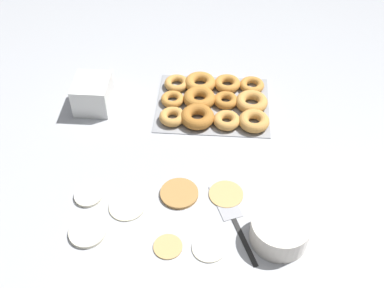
{
  "coord_description": "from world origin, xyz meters",
  "views": [
    {
      "loc": [
        -0.13,
        0.96,
        1.14
      ],
      "look_at": [
        -0.06,
        -0.12,
        0.04
      ],
      "focal_mm": 45.0,
      "sensor_mm": 36.0,
      "label": 1
    }
  ],
  "objects_px": {
    "pancake_2": "(88,196)",
    "pancake_6": "(87,232)",
    "pancake_1": "(168,246)",
    "container_stack": "(93,94)",
    "pancake_5": "(226,194)",
    "pancake_0": "(127,206)",
    "pancake_4": "(179,193)",
    "batter_bowl": "(280,230)",
    "donut_tray": "(214,102)",
    "pancake_3": "(209,247)",
    "spatula": "(229,210)"
  },
  "relations": [
    {
      "from": "pancake_2",
      "to": "donut_tray",
      "type": "height_order",
      "value": "donut_tray"
    },
    {
      "from": "pancake_5",
      "to": "pancake_0",
      "type": "bearing_deg",
      "value": 12.93
    },
    {
      "from": "pancake_6",
      "to": "donut_tray",
      "type": "relative_size",
      "value": 0.26
    },
    {
      "from": "pancake_1",
      "to": "pancake_4",
      "type": "bearing_deg",
      "value": -94.65
    },
    {
      "from": "pancake_5",
      "to": "pancake_6",
      "type": "distance_m",
      "value": 0.42
    },
    {
      "from": "pancake_2",
      "to": "pancake_0",
      "type": "bearing_deg",
      "value": 166.29
    },
    {
      "from": "pancake_4",
      "to": "spatula",
      "type": "relative_size",
      "value": 0.4
    },
    {
      "from": "pancake_2",
      "to": "pancake_5",
      "type": "relative_size",
      "value": 0.81
    },
    {
      "from": "pancake_3",
      "to": "batter_bowl",
      "type": "bearing_deg",
      "value": -166.5
    },
    {
      "from": "pancake_0",
      "to": "pancake_6",
      "type": "bearing_deg",
      "value": 46.18
    },
    {
      "from": "pancake_1",
      "to": "pancake_4",
      "type": "relative_size",
      "value": 0.7
    },
    {
      "from": "pancake_3",
      "to": "container_stack",
      "type": "xyz_separation_m",
      "value": [
        0.44,
        -0.56,
        0.05
      ]
    },
    {
      "from": "pancake_2",
      "to": "spatula",
      "type": "relative_size",
      "value": 0.29
    },
    {
      "from": "pancake_6",
      "to": "batter_bowl",
      "type": "height_order",
      "value": "batter_bowl"
    },
    {
      "from": "pancake_0",
      "to": "spatula",
      "type": "xyz_separation_m",
      "value": [
        -0.3,
        -0.01,
        -0.0
      ]
    },
    {
      "from": "pancake_1",
      "to": "pancake_6",
      "type": "xyz_separation_m",
      "value": [
        0.23,
        -0.03,
        0.0
      ]
    },
    {
      "from": "donut_tray",
      "to": "pancake_6",
      "type": "bearing_deg",
      "value": 59.65
    },
    {
      "from": "pancake_2",
      "to": "pancake_5",
      "type": "xyz_separation_m",
      "value": [
        -0.41,
        -0.04,
        -0.0
      ]
    },
    {
      "from": "pancake_5",
      "to": "batter_bowl",
      "type": "bearing_deg",
      "value": 135.75
    },
    {
      "from": "pancake_4",
      "to": "batter_bowl",
      "type": "distance_m",
      "value": 0.32
    },
    {
      "from": "pancake_0",
      "to": "batter_bowl",
      "type": "relative_size",
      "value": 0.65
    },
    {
      "from": "pancake_1",
      "to": "donut_tray",
      "type": "distance_m",
      "value": 0.61
    },
    {
      "from": "pancake_3",
      "to": "pancake_4",
      "type": "xyz_separation_m",
      "value": [
        0.1,
        -0.18,
        0.0
      ]
    },
    {
      "from": "pancake_0",
      "to": "pancake_2",
      "type": "xyz_separation_m",
      "value": [
        0.12,
        -0.03,
        0.0
      ]
    },
    {
      "from": "pancake_6",
      "to": "container_stack",
      "type": "xyz_separation_m",
      "value": [
        0.09,
        -0.54,
        0.05
      ]
    },
    {
      "from": "pancake_3",
      "to": "spatula",
      "type": "distance_m",
      "value": 0.14
    },
    {
      "from": "pancake_0",
      "to": "donut_tray",
      "type": "distance_m",
      "value": 0.53
    },
    {
      "from": "pancake_2",
      "to": "pancake_3",
      "type": "relative_size",
      "value": 0.9
    },
    {
      "from": "donut_tray",
      "to": "container_stack",
      "type": "height_order",
      "value": "container_stack"
    },
    {
      "from": "pancake_1",
      "to": "spatula",
      "type": "distance_m",
      "value": 0.22
    },
    {
      "from": "pancake_3",
      "to": "pancake_5",
      "type": "height_order",
      "value": "same"
    },
    {
      "from": "pancake_5",
      "to": "donut_tray",
      "type": "xyz_separation_m",
      "value": [
        0.05,
        -0.4,
        0.02
      ]
    },
    {
      "from": "batter_bowl",
      "to": "pancake_6",
      "type": "bearing_deg",
      "value": 2.31
    },
    {
      "from": "pancake_2",
      "to": "pancake_6",
      "type": "bearing_deg",
      "value": 101.29
    },
    {
      "from": "pancake_2",
      "to": "pancake_5",
      "type": "bearing_deg",
      "value": -174.84
    },
    {
      "from": "pancake_3",
      "to": "donut_tray",
      "type": "relative_size",
      "value": 0.23
    },
    {
      "from": "batter_bowl",
      "to": "pancake_3",
      "type": "bearing_deg",
      "value": 13.5
    },
    {
      "from": "pancake_6",
      "to": "donut_tray",
      "type": "distance_m",
      "value": 0.66
    },
    {
      "from": "pancake_3",
      "to": "pancake_4",
      "type": "relative_size",
      "value": 0.81
    },
    {
      "from": "pancake_6",
      "to": "spatula",
      "type": "xyz_separation_m",
      "value": [
        -0.4,
        -0.11,
        -0.0
      ]
    },
    {
      "from": "donut_tray",
      "to": "container_stack",
      "type": "relative_size",
      "value": 2.88
    },
    {
      "from": "pancake_2",
      "to": "pancake_4",
      "type": "xyz_separation_m",
      "value": [
        -0.27,
        -0.03,
        -0.0
      ]
    },
    {
      "from": "pancake_5",
      "to": "spatula",
      "type": "distance_m",
      "value": 0.06
    },
    {
      "from": "pancake_0",
      "to": "pancake_5",
      "type": "height_order",
      "value": "same"
    },
    {
      "from": "pancake_0",
      "to": "pancake_5",
      "type": "xyz_separation_m",
      "value": [
        -0.29,
        -0.07,
        -0.0
      ]
    },
    {
      "from": "donut_tray",
      "to": "spatula",
      "type": "relative_size",
      "value": 1.4
    },
    {
      "from": "pancake_0",
      "to": "pancake_1",
      "type": "height_order",
      "value": "same"
    },
    {
      "from": "pancake_1",
      "to": "pancake_5",
      "type": "height_order",
      "value": "same"
    },
    {
      "from": "pancake_1",
      "to": "pancake_4",
      "type": "height_order",
      "value": "pancake_4"
    },
    {
      "from": "donut_tray",
      "to": "pancake_0",
      "type": "bearing_deg",
      "value": 63.13
    }
  ]
}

